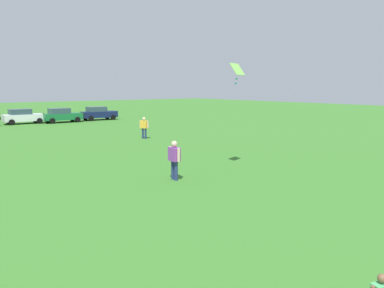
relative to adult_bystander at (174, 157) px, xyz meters
name	(u,v)px	position (x,y,z in m)	size (l,w,h in m)	color
adult_bystander	(174,157)	(0.00, 0.00, 0.00)	(0.35, 0.84, 1.77)	navy
bystander_near_trees	(144,126)	(5.81, 12.75, -0.02)	(0.55, 0.74, 1.74)	navy
kite	(237,71)	(3.83, 0.05, 3.86)	(1.01, 0.71, 1.03)	#8CD859
parked_car_white_2	(23,116)	(1.08, 31.74, -0.20)	(4.30, 2.02, 1.68)	white
parked_car_green_3	(62,115)	(5.12, 30.75, -0.20)	(4.30, 2.02, 1.68)	#196B38
parked_car_navy_4	(99,113)	(9.96, 31.34, -0.20)	(4.30, 2.02, 1.68)	#141E4C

